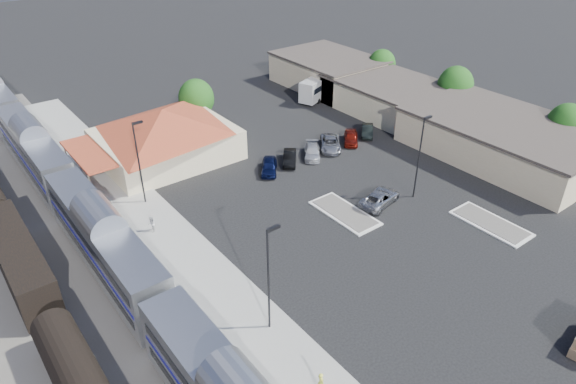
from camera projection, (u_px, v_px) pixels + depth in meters
ground at (328, 237)px, 47.93m from camera, size 280.00×280.00×0.00m
railbed at (73, 283)px, 42.40m from camera, size 16.00×100.00×0.12m
platform at (182, 253)px, 45.72m from camera, size 5.50×92.00×0.18m
passenger_train at (105, 246)px, 42.07m from camera, size 3.00×104.00×5.55m
freight_cars at (20, 262)px, 41.77m from camera, size 2.80×46.00×4.00m
station_depot at (165, 134)px, 60.28m from camera, size 18.35×12.24×6.20m
buildings_east at (412, 103)px, 71.08m from camera, size 14.40×51.40×4.80m
traffic_island_south at (345, 213)px, 51.33m from camera, size 3.30×7.50×0.21m
traffic_island_north at (491, 223)px, 49.74m from camera, size 3.30×7.50×0.21m
lamp_plat_s at (269, 272)px, 35.42m from camera, size 1.08×0.25×9.00m
lamp_plat_n at (139, 157)px, 50.39m from camera, size 1.08×0.25×9.00m
lamp_lot at (420, 151)px, 51.49m from camera, size 1.08×0.25×9.00m
tree_east_a at (566, 124)px, 60.93m from camera, size 4.56×4.56×6.42m
tree_east_b at (455, 85)px, 71.65m from camera, size 4.94×4.94×6.96m
tree_east_c at (382, 65)px, 81.42m from camera, size 4.41×4.41×6.21m
tree_depot at (196, 98)px, 67.84m from camera, size 4.71×4.71×6.63m
suv at (380, 198)px, 52.58m from camera, size 5.70×3.61×1.47m
coach_bus at (322, 84)px, 78.96m from camera, size 10.85×6.11×3.45m
person_a at (321, 383)px, 32.74m from camera, size 0.48×0.66×1.66m
person_b at (152, 224)px, 48.07m from camera, size 0.87×0.96×1.60m
parked_car_a at (269, 166)px, 58.44m from camera, size 4.04×4.48×1.47m
parked_car_b at (290, 158)px, 60.33m from camera, size 3.86×4.23×1.40m
parked_car_c at (312, 152)px, 61.81m from camera, size 4.30×4.70×1.32m
parked_car_d at (330, 143)px, 63.65m from camera, size 5.10×5.57×1.45m
parked_car_e at (351, 138)px, 65.11m from camera, size 4.19×4.34×1.47m
parked_car_f at (367, 131)px, 67.01m from camera, size 3.93×3.95×1.36m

